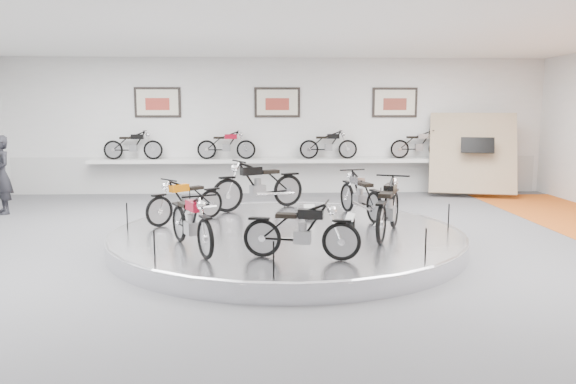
{
  "coord_description": "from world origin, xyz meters",
  "views": [
    {
      "loc": [
        -0.43,
        -9.77,
        2.5
      ],
      "look_at": [
        0.03,
        0.6,
        0.97
      ],
      "focal_mm": 35.0,
      "sensor_mm": 36.0,
      "label": 1
    }
  ],
  "objects_px": {
    "bike_a": "(360,194)",
    "bike_f": "(388,207)",
    "bike_e": "(301,230)",
    "bike_d": "(191,221)",
    "shelf": "(278,161)",
    "display_platform": "(287,238)",
    "bike_b": "(259,184)",
    "visitor": "(1,175)",
    "bike_c": "(186,200)"
  },
  "relations": [
    {
      "from": "shelf",
      "to": "bike_c",
      "type": "xyz_separation_m",
      "value": [
        -1.95,
        -5.58,
        -0.25
      ]
    },
    {
      "from": "display_platform",
      "to": "shelf",
      "type": "distance_m",
      "value": 6.46
    },
    {
      "from": "bike_b",
      "to": "visitor",
      "type": "relative_size",
      "value": 1.0
    },
    {
      "from": "visitor",
      "to": "bike_b",
      "type": "bearing_deg",
      "value": 36.19
    },
    {
      "from": "bike_f",
      "to": "display_platform",
      "type": "bearing_deg",
      "value": 96.13
    },
    {
      "from": "bike_d",
      "to": "bike_e",
      "type": "xyz_separation_m",
      "value": [
        1.69,
        -0.62,
        -0.03
      ]
    },
    {
      "from": "bike_b",
      "to": "bike_f",
      "type": "relative_size",
      "value": 1.08
    },
    {
      "from": "display_platform",
      "to": "bike_b",
      "type": "xyz_separation_m",
      "value": [
        -0.53,
        2.22,
        0.71
      ]
    },
    {
      "from": "bike_a",
      "to": "bike_e",
      "type": "relative_size",
      "value": 1.1
    },
    {
      "from": "bike_a",
      "to": "visitor",
      "type": "bearing_deg",
      "value": 58.6
    },
    {
      "from": "shelf",
      "to": "bike_a",
      "type": "relative_size",
      "value": 6.73
    },
    {
      "from": "shelf",
      "to": "bike_c",
      "type": "relative_size",
      "value": 7.26
    },
    {
      "from": "shelf",
      "to": "bike_f",
      "type": "relative_size",
      "value": 6.26
    },
    {
      "from": "bike_b",
      "to": "bike_d",
      "type": "height_order",
      "value": "bike_b"
    },
    {
      "from": "bike_d",
      "to": "visitor",
      "type": "xyz_separation_m",
      "value": [
        -5.14,
        4.94,
        0.18
      ]
    },
    {
      "from": "bike_a",
      "to": "bike_e",
      "type": "height_order",
      "value": "bike_a"
    },
    {
      "from": "bike_e",
      "to": "bike_f",
      "type": "distance_m",
      "value": 2.22
    },
    {
      "from": "shelf",
      "to": "bike_e",
      "type": "xyz_separation_m",
      "value": [
        0.13,
        -8.4,
        -0.26
      ]
    },
    {
      "from": "display_platform",
      "to": "bike_c",
      "type": "bearing_deg",
      "value": 157.04
    },
    {
      "from": "shelf",
      "to": "visitor",
      "type": "distance_m",
      "value": 7.28
    },
    {
      "from": "shelf",
      "to": "bike_d",
      "type": "distance_m",
      "value": 7.94
    },
    {
      "from": "bike_a",
      "to": "visitor",
      "type": "height_order",
      "value": "visitor"
    },
    {
      "from": "bike_a",
      "to": "bike_d",
      "type": "height_order",
      "value": "bike_a"
    },
    {
      "from": "bike_e",
      "to": "shelf",
      "type": "bearing_deg",
      "value": 103.95
    },
    {
      "from": "bike_c",
      "to": "bike_f",
      "type": "bearing_deg",
      "value": 117.68
    },
    {
      "from": "bike_f",
      "to": "visitor",
      "type": "distance_m",
      "value": 9.38
    },
    {
      "from": "bike_d",
      "to": "bike_b",
      "type": "bearing_deg",
      "value": 138.31
    },
    {
      "from": "bike_c",
      "to": "bike_f",
      "type": "height_order",
      "value": "bike_f"
    },
    {
      "from": "bike_b",
      "to": "visitor",
      "type": "bearing_deg",
      "value": -39.55
    },
    {
      "from": "bike_d",
      "to": "bike_f",
      "type": "height_order",
      "value": "bike_f"
    },
    {
      "from": "bike_f",
      "to": "shelf",
      "type": "bearing_deg",
      "value": 36.16
    },
    {
      "from": "bike_a",
      "to": "bike_e",
      "type": "distance_m",
      "value": 3.47
    },
    {
      "from": "bike_a",
      "to": "visitor",
      "type": "xyz_separation_m",
      "value": [
        -8.25,
        2.39,
        0.16
      ]
    },
    {
      "from": "bike_d",
      "to": "bike_e",
      "type": "relative_size",
      "value": 1.06
    },
    {
      "from": "display_platform",
      "to": "bike_f",
      "type": "height_order",
      "value": "bike_f"
    },
    {
      "from": "bike_f",
      "to": "visitor",
      "type": "relative_size",
      "value": 0.93
    },
    {
      "from": "bike_a",
      "to": "shelf",
      "type": "bearing_deg",
      "value": 1.26
    },
    {
      "from": "display_platform",
      "to": "bike_e",
      "type": "height_order",
      "value": "bike_e"
    },
    {
      "from": "bike_c",
      "to": "bike_f",
      "type": "relative_size",
      "value": 0.86
    },
    {
      "from": "bike_a",
      "to": "bike_e",
      "type": "bearing_deg",
      "value": 140.59
    },
    {
      "from": "bike_e",
      "to": "visitor",
      "type": "height_order",
      "value": "visitor"
    },
    {
      "from": "bike_f",
      "to": "bike_a",
      "type": "bearing_deg",
      "value": 28.98
    },
    {
      "from": "bike_a",
      "to": "bike_e",
      "type": "xyz_separation_m",
      "value": [
        -1.42,
        -3.17,
        -0.04
      ]
    },
    {
      "from": "bike_e",
      "to": "bike_d",
      "type": "bearing_deg",
      "value": 173.05
    },
    {
      "from": "bike_e",
      "to": "bike_f",
      "type": "relative_size",
      "value": 0.85
    },
    {
      "from": "bike_d",
      "to": "display_platform",
      "type": "bearing_deg",
      "value": 105.71
    },
    {
      "from": "display_platform",
      "to": "bike_b",
      "type": "height_order",
      "value": "bike_b"
    },
    {
      "from": "bike_c",
      "to": "visitor",
      "type": "bearing_deg",
      "value": -72.63
    },
    {
      "from": "bike_d",
      "to": "bike_f",
      "type": "relative_size",
      "value": 0.9
    },
    {
      "from": "bike_a",
      "to": "bike_f",
      "type": "xyz_separation_m",
      "value": [
        0.21,
        -1.67,
        0.04
      ]
    }
  ]
}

